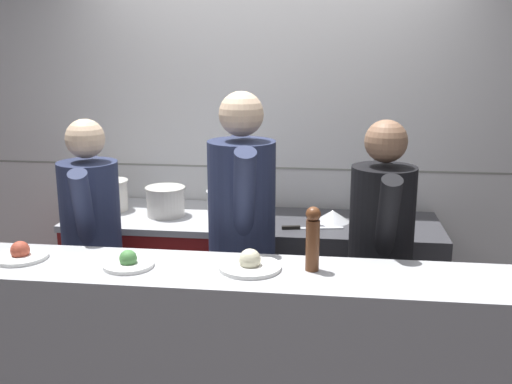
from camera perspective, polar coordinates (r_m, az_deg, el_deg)
name	(u,v)px	position (r m, az deg, el deg)	size (l,w,h in m)	color
wall_back_tiled	(273,145)	(4.07, 1.59, 4.48)	(8.00, 0.06, 2.60)	white
oven_range	(171,280)	(4.03, -8.08, -8.26)	(1.22, 0.71, 0.91)	maroon
prep_counter	(352,291)	(3.91, 9.17, -9.26)	(1.05, 0.65, 0.89)	#38383D
pass_counter	(222,374)	(2.87, -3.28, -16.88)	(2.73, 0.45, 1.01)	#B7BABF
stock_pot	(109,194)	(4.02, -13.82, -0.21)	(0.25, 0.25, 0.20)	beige
sauce_pot	(166,200)	(3.82, -8.61, -0.80)	(0.25, 0.25, 0.19)	beige
braising_pot	(229,202)	(3.78, -2.62, -0.98)	(0.28, 0.28, 0.16)	#B7BABF
mixing_bowl_steel	(333,216)	(3.77, 7.30, -2.26)	(0.22, 0.22, 0.07)	#B7BABF
chefs_knife	(307,228)	(3.61, 4.86, -3.41)	(0.37, 0.10, 0.02)	#B7BABF
plated_dish_main	(21,254)	(2.97, -21.51, -5.54)	(0.25, 0.25, 0.09)	white
plated_dish_appetiser	(128,263)	(2.73, -12.06, -6.59)	(0.23, 0.23, 0.08)	white
plated_dish_dessert	(250,264)	(2.64, -0.58, -6.87)	(0.28, 0.28, 0.10)	white
pepper_mill	(313,237)	(2.60, 5.42, -4.32)	(0.07, 0.07, 0.29)	brown
chef_head_cook	(93,246)	(3.44, -15.30, -4.99)	(0.39, 0.69, 1.59)	black
chef_sous	(242,238)	(3.18, -1.34, -4.38)	(0.42, 0.76, 1.74)	black
chef_line	(380,258)	(3.16, 11.72, -6.18)	(0.34, 0.70, 1.61)	black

